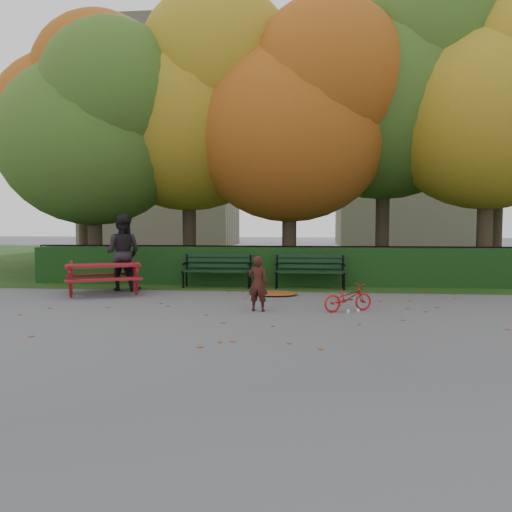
# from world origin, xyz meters

# --- Properties ---
(ground) EXTENTS (90.00, 90.00, 0.00)m
(ground) POSITION_xyz_m (0.00, 0.00, 0.00)
(ground) COLOR slate
(ground) RESTS_ON ground
(grass_strip) EXTENTS (90.00, 90.00, 0.00)m
(grass_strip) POSITION_xyz_m (0.00, 14.00, 0.01)
(grass_strip) COLOR #163410
(grass_strip) RESTS_ON ground
(building_left) EXTENTS (10.00, 7.00, 15.00)m
(building_left) POSITION_xyz_m (-9.00, 26.00, 7.50)
(building_left) COLOR tan
(building_left) RESTS_ON ground
(building_right) EXTENTS (9.00, 6.00, 12.00)m
(building_right) POSITION_xyz_m (8.00, 28.00, 6.00)
(building_right) COLOR tan
(building_right) RESTS_ON ground
(hedge) EXTENTS (13.00, 0.90, 1.00)m
(hedge) POSITION_xyz_m (0.00, 4.50, 0.50)
(hedge) COLOR black
(hedge) RESTS_ON ground
(iron_fence) EXTENTS (14.00, 0.04, 1.02)m
(iron_fence) POSITION_xyz_m (0.00, 5.30, 0.54)
(iron_fence) COLOR black
(iron_fence) RESTS_ON ground
(tree_a) EXTENTS (5.88, 5.60, 7.48)m
(tree_a) POSITION_xyz_m (-5.19, 5.58, 4.52)
(tree_a) COLOR #2D2217
(tree_a) RESTS_ON ground
(tree_b) EXTENTS (6.72, 6.40, 8.79)m
(tree_b) POSITION_xyz_m (-2.44, 6.75, 5.40)
(tree_b) COLOR #2D2217
(tree_b) RESTS_ON ground
(tree_c) EXTENTS (6.30, 6.00, 8.00)m
(tree_c) POSITION_xyz_m (0.83, 5.96, 4.82)
(tree_c) COLOR #2D2217
(tree_c) RESTS_ON ground
(tree_d) EXTENTS (7.14, 6.80, 9.58)m
(tree_d) POSITION_xyz_m (3.88, 7.23, 5.98)
(tree_d) COLOR #2D2217
(tree_d) RESTS_ON ground
(tree_e) EXTENTS (6.09, 5.80, 8.16)m
(tree_e) POSITION_xyz_m (6.52, 5.77, 5.08)
(tree_e) COLOR #2D2217
(tree_e) RESTS_ON ground
(tree_f) EXTENTS (6.93, 6.60, 9.19)m
(tree_f) POSITION_xyz_m (-7.13, 9.24, 5.69)
(tree_f) COLOR #2D2217
(tree_f) RESTS_ON ground
(tree_g) EXTENTS (6.30, 6.00, 8.55)m
(tree_g) POSITION_xyz_m (8.33, 9.76, 5.37)
(tree_g) COLOR #2D2217
(tree_g) RESTS_ON ground
(bench_left) EXTENTS (1.80, 0.57, 0.88)m
(bench_left) POSITION_xyz_m (-1.30, 3.70, 0.52)
(bench_left) COLOR black
(bench_left) RESTS_ON ground
(bench_right) EXTENTS (1.80, 0.57, 0.88)m
(bench_right) POSITION_xyz_m (1.10, 3.70, 0.52)
(bench_right) COLOR black
(bench_right) RESTS_ON ground
(picnic_table) EXTENTS (2.08, 1.91, 0.82)m
(picnic_table) POSITION_xyz_m (-3.76, 2.17, 0.56)
(picnic_table) COLOR maroon
(picnic_table) RESTS_ON ground
(leaf_pile) EXTENTS (1.32, 1.09, 0.08)m
(leaf_pile) POSITION_xyz_m (0.23, 2.46, 0.04)
(leaf_pile) COLOR maroon
(leaf_pile) RESTS_ON ground
(leaf_scatter) EXTENTS (9.00, 5.70, 0.01)m
(leaf_scatter) POSITION_xyz_m (0.00, 0.30, 0.01)
(leaf_scatter) COLOR maroon
(leaf_scatter) RESTS_ON ground
(child) EXTENTS (0.43, 0.32, 1.06)m
(child) POSITION_xyz_m (0.06, 0.35, 0.53)
(child) COLOR #381512
(child) RESTS_ON ground
(adult) EXTENTS (0.97, 0.78, 1.89)m
(adult) POSITION_xyz_m (-3.55, 2.90, 0.95)
(adult) COLOR black
(adult) RESTS_ON ground
(bicycle) EXTENTS (1.06, 0.74, 0.53)m
(bicycle) POSITION_xyz_m (1.78, 0.47, 0.26)
(bicycle) COLOR #B71015
(bicycle) RESTS_ON ground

